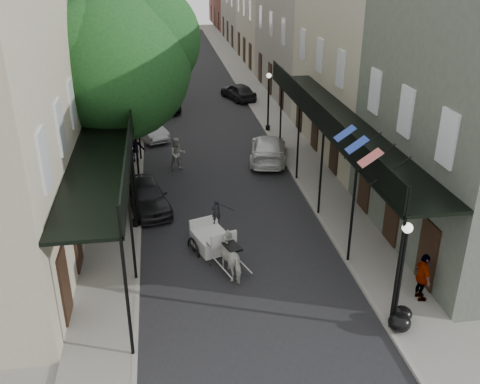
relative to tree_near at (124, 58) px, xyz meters
name	(u,v)px	position (x,y,z in m)	size (l,w,h in m)	color
ground	(254,303)	(4.20, -10.18, -6.49)	(140.00, 140.00, 0.00)	gray
road	(202,125)	(4.20, 9.82, -6.48)	(8.00, 90.00, 0.01)	black
sidewalk_left	(127,128)	(-0.80, 9.82, -6.43)	(2.20, 90.00, 0.12)	gray
sidewalk_right	(275,121)	(9.20, 9.82, -6.43)	(2.20, 90.00, 0.12)	gray
building_row_left	(79,27)	(-4.40, 19.82, -1.24)	(5.00, 80.00, 10.50)	#ACA489
building_row_right	(294,23)	(12.80, 19.82, -1.24)	(5.00, 80.00, 10.50)	gray
gallery_left	(112,132)	(-0.59, -3.20, -2.44)	(2.20, 18.05, 4.88)	black
gallery_right	(335,122)	(8.99, -3.20, -2.44)	(2.20, 18.05, 4.88)	black
tree_near	(124,58)	(0.00, 0.00, 0.00)	(7.31, 6.80, 9.63)	#382619
tree_far	(133,29)	(-0.05, 14.00, -0.65)	(6.45, 6.00, 8.61)	#382619
lamppost_right_near	(400,275)	(8.30, -12.18, -4.44)	(0.32, 0.32, 3.71)	black
lamppost_left	(132,185)	(0.10, -4.18, -4.44)	(0.32, 0.32, 3.71)	black
lamppost_right_far	(268,101)	(8.30, 7.82, -4.44)	(0.32, 0.32, 3.71)	black
horse	(233,256)	(3.76, -8.25, -5.76)	(0.78, 1.72, 1.45)	silver
carriage	(208,225)	(3.03, -6.10, -5.54)	(1.94, 2.42, 2.43)	black
pedestrian_walking	(177,154)	(2.20, 2.15, -5.58)	(0.88, 0.69, 1.81)	#9E9D95
pedestrian_sidewalk_left	(135,147)	(-0.06, 3.51, -5.54)	(1.07, 0.62, 1.66)	gray
pedestrian_sidewalk_right	(423,277)	(9.78, -10.93, -5.50)	(1.02, 0.43, 1.75)	gray
car_left_near	(147,195)	(0.60, -2.38, -5.80)	(1.63, 4.04, 1.38)	black
car_left_mid	(148,129)	(0.60, 7.69, -5.85)	(1.35, 3.86, 1.27)	#A8A9AD
car_left_far	(162,102)	(1.60, 13.82, -5.85)	(2.11, 4.57, 1.27)	black
car_right_near	(268,149)	(7.31, 2.85, -5.80)	(1.94, 4.77, 1.38)	silver
car_right_far	(238,91)	(7.57, 15.99, -5.83)	(1.56, 3.88, 1.32)	black
trash_bags	(401,319)	(8.51, -12.20, -6.09)	(0.96, 1.11, 0.60)	black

